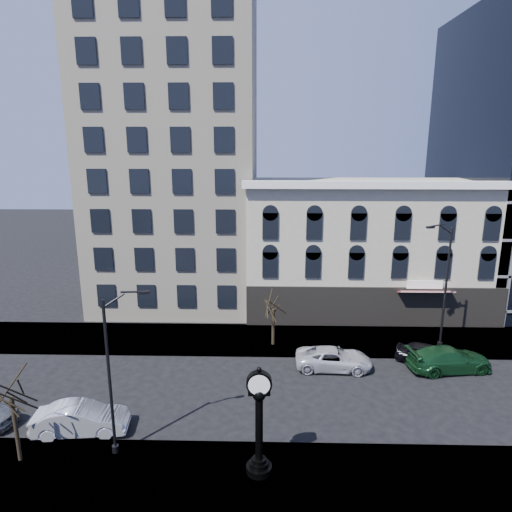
{
  "coord_description": "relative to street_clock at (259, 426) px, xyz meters",
  "views": [
    {
      "loc": [
        2.75,
        -25.99,
        15.54
      ],
      "look_at": [
        2.0,
        4.0,
        8.0
      ],
      "focal_mm": 32.0,
      "sensor_mm": 36.0,
      "label": 1
    }
  ],
  "objects": [
    {
      "name": "car_far_b",
      "position": [
        13.06,
        10.59,
        -1.77
      ],
      "size": [
        6.1,
        3.24,
        1.68
      ],
      "primitive_type": "imported",
      "rotation": [
        0.0,
        0.0,
        1.73
      ],
      "color": "#143F1E",
      "rests_on": "ground"
    },
    {
      "name": "cream_tower",
      "position": [
        -8.54,
        26.13,
        16.71
      ],
      "size": [
        15.9,
        15.4,
        42.5
      ],
      "color": "beige",
      "rests_on": "ground"
    },
    {
      "name": "bare_tree_far",
      "position": [
        0.83,
        14.27,
        1.03
      ],
      "size": [
        2.73,
        2.73,
        4.69
      ],
      "color": "black",
      "rests_on": "sidewalk_far"
    },
    {
      "name": "car_far_a",
      "position": [
        5.05,
        10.65,
        -1.87
      ],
      "size": [
        5.45,
        2.72,
        1.48
      ],
      "primitive_type": "imported",
      "rotation": [
        0.0,
        0.0,
        1.52
      ],
      "color": "silver",
      "rests_on": "ground"
    },
    {
      "name": "street_clock",
      "position": [
        0.0,
        0.0,
        0.0
      ],
      "size": [
        1.25,
        1.25,
        5.52
      ],
      "rotation": [
        0.0,
        0.0,
        0.03
      ],
      "color": "black",
      "rests_on": "sidewalk_near"
    },
    {
      "name": "sidewalk_near",
      "position": [
        -2.43,
        -0.76,
        -2.55
      ],
      "size": [
        160.0,
        6.0,
        0.12
      ],
      "primitive_type": "cube",
      "color": "#9B968C",
      "rests_on": "ground"
    },
    {
      "name": "victorian_row",
      "position": [
        9.57,
        23.14,
        3.38
      ],
      "size": [
        22.6,
        11.19,
        12.5
      ],
      "color": "#B6AE95",
      "rests_on": "ground"
    },
    {
      "name": "street_lamp_far",
      "position": [
        13.0,
        13.75,
        4.99
      ],
      "size": [
        2.46,
        1.11,
        9.91
      ],
      "rotation": [
        0.0,
        0.0,
        3.49
      ],
      "color": "black",
      "rests_on": "sidewalk_far"
    },
    {
      "name": "car_far_c",
      "position": [
        11.86,
        11.46,
        -1.87
      ],
      "size": [
        4.72,
        3.42,
        1.49
      ],
      "primitive_type": "imported",
      "rotation": [
        0.0,
        0.0,
        1.14
      ],
      "color": "black",
      "rests_on": "ground"
    },
    {
      "name": "bare_tree_near",
      "position": [
        -11.94,
        0.54,
        1.77
      ],
      "size": [
        3.29,
        3.29,
        5.65
      ],
      "color": "black",
      "rests_on": "sidewalk_near"
    },
    {
      "name": "ground",
      "position": [
        -2.43,
        7.24,
        -2.61
      ],
      "size": [
        160.0,
        160.0,
        0.0
      ],
      "primitive_type": "plane",
      "color": "black",
      "rests_on": "ground"
    },
    {
      "name": "street_lamp_near",
      "position": [
        -6.76,
        1.46,
        4.09
      ],
      "size": [
        2.17,
        0.99,
        8.72
      ],
      "rotation": [
        0.0,
        0.0,
        0.35
      ],
      "color": "black",
      "rests_on": "sidewalk_near"
    },
    {
      "name": "car_near_b",
      "position": [
        -9.79,
        2.97,
        -1.78
      ],
      "size": [
        5.24,
        2.31,
        1.67
      ],
      "primitive_type": "imported",
      "rotation": [
        0.0,
        0.0,
        1.68
      ],
      "color": "silver",
      "rests_on": "ground"
    },
    {
      "name": "sidewalk_far",
      "position": [
        -2.43,
        15.24,
        -2.55
      ],
      "size": [
        160.0,
        6.0,
        0.12
      ],
      "primitive_type": "cube",
      "color": "#9B968C",
      "rests_on": "ground"
    }
  ]
}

